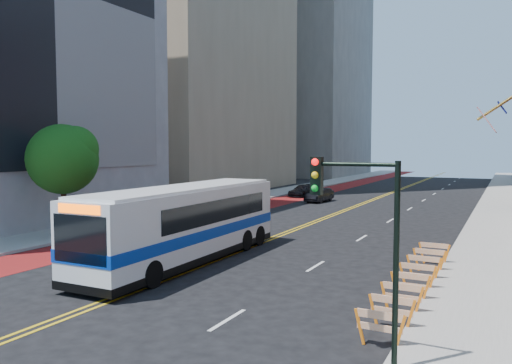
{
  "coord_description": "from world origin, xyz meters",
  "views": [
    {
      "loc": [
        12.63,
        -15.34,
        5.47
      ],
      "look_at": [
        0.71,
        8.0,
        3.63
      ],
      "focal_mm": 35.0,
      "sensor_mm": 36.0,
      "label": 1
    }
  ],
  "objects_px": {
    "traffic_signal": "(360,219)",
    "car_a": "(256,196)",
    "car_b": "(319,195)",
    "street_tree": "(64,156)",
    "car_c": "(303,191)",
    "transit_bus": "(187,222)"
  },
  "relations": [
    {
      "from": "street_tree",
      "to": "car_c",
      "type": "bearing_deg",
      "value": 83.4
    },
    {
      "from": "car_b",
      "to": "car_a",
      "type": "bearing_deg",
      "value": -136.08
    },
    {
      "from": "car_c",
      "to": "traffic_signal",
      "type": "bearing_deg",
      "value": -57.69
    },
    {
      "from": "traffic_signal",
      "to": "car_a",
      "type": "height_order",
      "value": "traffic_signal"
    },
    {
      "from": "traffic_signal",
      "to": "car_b",
      "type": "distance_m",
      "value": 38.01
    },
    {
      "from": "street_tree",
      "to": "car_b",
      "type": "relative_size",
      "value": 1.58
    },
    {
      "from": "transit_bus",
      "to": "car_b",
      "type": "height_order",
      "value": "transit_bus"
    },
    {
      "from": "transit_bus",
      "to": "car_a",
      "type": "xyz_separation_m",
      "value": [
        -8.3,
        23.5,
        -1.19
      ]
    },
    {
      "from": "traffic_signal",
      "to": "car_c",
      "type": "height_order",
      "value": "traffic_signal"
    },
    {
      "from": "street_tree",
      "to": "traffic_signal",
      "type": "xyz_separation_m",
      "value": [
        20.66,
        -9.55,
        -1.19
      ]
    },
    {
      "from": "transit_bus",
      "to": "car_c",
      "type": "xyz_separation_m",
      "value": [
        -6.76,
        32.02,
        -1.24
      ]
    },
    {
      "from": "street_tree",
      "to": "car_c",
      "type": "xyz_separation_m",
      "value": [
        3.48,
        30.08,
        -4.26
      ]
    },
    {
      "from": "traffic_signal",
      "to": "transit_bus",
      "type": "bearing_deg",
      "value": 143.84
    },
    {
      "from": "street_tree",
      "to": "transit_bus",
      "type": "xyz_separation_m",
      "value": [
        10.24,
        -1.94,
        -3.02
      ]
    },
    {
      "from": "car_a",
      "to": "car_b",
      "type": "xyz_separation_m",
      "value": [
        4.98,
        4.2,
        -0.0
      ]
    },
    {
      "from": "traffic_signal",
      "to": "transit_bus",
      "type": "xyz_separation_m",
      "value": [
        -10.42,
        7.61,
        -1.83
      ]
    },
    {
      "from": "car_a",
      "to": "transit_bus",
      "type": "bearing_deg",
      "value": -74.3
    },
    {
      "from": "street_tree",
      "to": "car_b",
      "type": "xyz_separation_m",
      "value": [
        6.92,
        25.75,
        -4.21
      ]
    },
    {
      "from": "transit_bus",
      "to": "car_b",
      "type": "relative_size",
      "value": 3.11
    },
    {
      "from": "traffic_signal",
      "to": "transit_bus",
      "type": "height_order",
      "value": "traffic_signal"
    },
    {
      "from": "traffic_signal",
      "to": "car_c",
      "type": "bearing_deg",
      "value": 113.43
    },
    {
      "from": "street_tree",
      "to": "car_c",
      "type": "relative_size",
      "value": 1.49
    }
  ]
}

